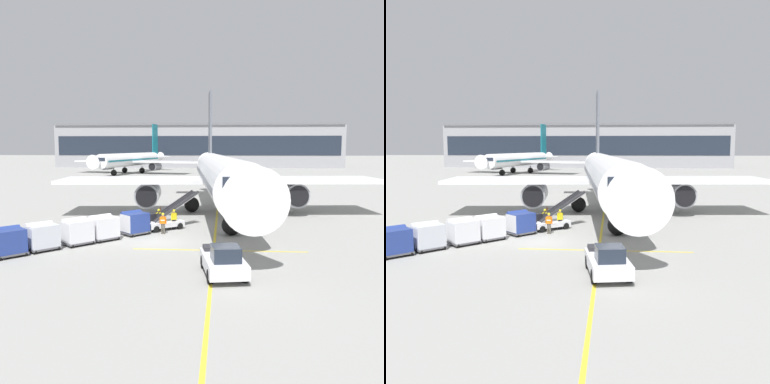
# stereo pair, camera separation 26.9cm
# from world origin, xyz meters

# --- Properties ---
(ground_plane) EXTENTS (600.00, 600.00, 0.00)m
(ground_plane) POSITION_xyz_m (0.00, 0.00, 0.00)
(ground_plane) COLOR gray
(parked_airplane) EXTENTS (34.02, 44.18, 15.06)m
(parked_airplane) POSITION_xyz_m (4.53, 13.69, 4.05)
(parked_airplane) COLOR white
(parked_airplane) RESTS_ON ground
(belt_loader) EXTENTS (4.77, 4.37, 3.19)m
(belt_loader) POSITION_xyz_m (-0.07, 4.87, 0.89)
(belt_loader) COLOR silver
(belt_loader) RESTS_ON ground
(baggage_cart_lead) EXTENTS (2.53, 2.55, 1.91)m
(baggage_cart_lead) POSITION_xyz_m (-2.27, 2.52, 1.00)
(baggage_cart_lead) COLOR #515156
(baggage_cart_lead) RESTS_ON ground
(baggage_cart_second) EXTENTS (2.53, 2.55, 1.91)m
(baggage_cart_second) POSITION_xyz_m (-4.20, 0.38, 1.00)
(baggage_cart_second) COLOR #515156
(baggage_cart_second) RESTS_ON ground
(baggage_cart_third) EXTENTS (2.53, 2.55, 1.91)m
(baggage_cart_third) POSITION_xyz_m (-5.68, -1.18, 1.00)
(baggage_cart_third) COLOR #515156
(baggage_cart_third) RESTS_ON ground
(baggage_cart_fourth) EXTENTS (2.53, 2.55, 1.91)m
(baggage_cart_fourth) POSITION_xyz_m (-7.52, -2.95, 1.00)
(baggage_cart_fourth) COLOR #515156
(baggage_cart_fourth) RESTS_ON ground
(baggage_cart_fifth) EXTENTS (2.53, 2.55, 1.91)m
(baggage_cart_fifth) POSITION_xyz_m (-9.03, -4.64, 1.00)
(baggage_cart_fifth) COLOR #515156
(baggage_cart_fifth) RESTS_ON ground
(pushback_tug) EXTENTS (2.82, 4.69, 1.83)m
(pushback_tug) POSITION_xyz_m (4.87, -7.53, 0.83)
(pushback_tug) COLOR silver
(pushback_tug) RESTS_ON ground
(ground_crew_by_loader) EXTENTS (0.55, 0.35, 1.74)m
(ground_crew_by_loader) POSITION_xyz_m (-0.69, 4.96, 1.00)
(ground_crew_by_loader) COLOR black
(ground_crew_by_loader) RESTS_ON ground
(ground_crew_by_carts) EXTENTS (0.57, 0.27, 1.74)m
(ground_crew_by_carts) POSITION_xyz_m (-0.02, 2.91, 1.00)
(ground_crew_by_carts) COLOR #514C42
(ground_crew_by_carts) RESTS_ON ground
(ground_crew_marshaller) EXTENTS (0.48, 0.42, 1.74)m
(ground_crew_marshaller) POSITION_xyz_m (0.65, 4.82, 1.00)
(ground_crew_marshaller) COLOR black
(ground_crew_marshaller) RESTS_ON ground
(safety_cone_engine_keepout) EXTENTS (0.54, 0.54, 0.62)m
(safety_cone_engine_keepout) POSITION_xyz_m (-1.93, 13.85, 0.30)
(safety_cone_engine_keepout) COLOR black
(safety_cone_engine_keepout) RESTS_ON ground
(apron_guidance_line_lead_in) EXTENTS (0.20, 110.00, 0.01)m
(apron_guidance_line_lead_in) POSITION_xyz_m (4.22, 12.94, 0.00)
(apron_guidance_line_lead_in) COLOR yellow
(apron_guidance_line_lead_in) RESTS_ON ground
(apron_guidance_line_stop_bar) EXTENTS (12.00, 0.20, 0.01)m
(apron_guidance_line_stop_bar) POSITION_xyz_m (4.61, -2.10, 0.00)
(apron_guidance_line_stop_bar) COLOR yellow
(apron_guidance_line_stop_bar) RESTS_ON ground
(terminal_building) EXTENTS (96.26, 18.54, 14.78)m
(terminal_building) POSITION_xyz_m (-3.97, 114.56, 7.34)
(terminal_building) COLOR #939399
(terminal_building) RESTS_ON ground
(distant_airplane) EXTENTS (31.72, 39.84, 13.76)m
(distant_airplane) POSITION_xyz_m (-19.38, 77.75, 3.59)
(distant_airplane) COLOR white
(distant_airplane) RESTS_ON ground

